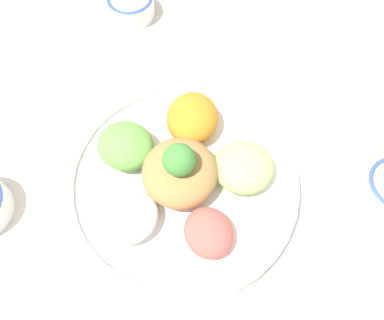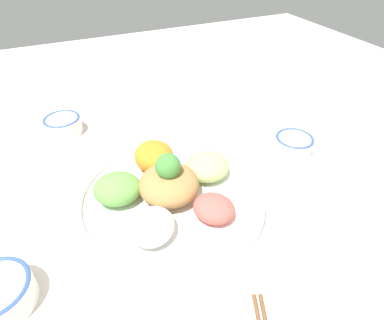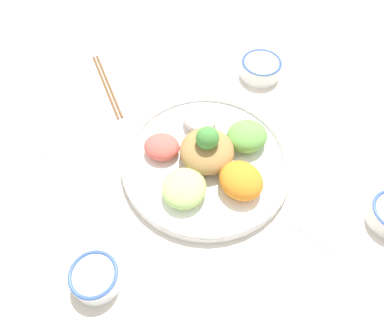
{
  "view_description": "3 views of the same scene",
  "coord_description": "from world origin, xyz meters",
  "px_view_note": "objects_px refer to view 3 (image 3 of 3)",
  "views": [
    {
      "loc": [
        -0.06,
        0.18,
        0.58
      ],
      "look_at": [
        -0.02,
        -0.08,
        0.02
      ],
      "focal_mm": 35.0,
      "sensor_mm": 36.0,
      "label": 1
    },
    {
      "loc": [
        0.14,
        0.4,
        0.48
      ],
      "look_at": [
        -0.06,
        -0.04,
        0.1
      ],
      "focal_mm": 30.0,
      "sensor_mm": 36.0,
      "label": 2
    },
    {
      "loc": [
        -0.36,
        -0.34,
        0.72
      ],
      "look_at": [
        -0.04,
        -0.02,
        0.03
      ],
      "focal_mm": 35.0,
      "sensor_mm": 36.0,
      "label": 3
    }
  ],
  "objects_px": {
    "chopsticks_pair_near": "(107,85)",
    "serving_spoon_main": "(42,154)",
    "salad_platter": "(208,158)",
    "rice_bowl_blue": "(261,68)",
    "sauce_bowl_red": "(95,277)",
    "serving_spoon_extra": "(329,247)"
  },
  "relations": [
    {
      "from": "chopsticks_pair_near",
      "to": "serving_spoon_main",
      "type": "distance_m",
      "value": 0.25
    },
    {
      "from": "chopsticks_pair_near",
      "to": "serving_spoon_main",
      "type": "relative_size",
      "value": 1.84
    },
    {
      "from": "salad_platter",
      "to": "serving_spoon_main",
      "type": "relative_size",
      "value": 3.04
    },
    {
      "from": "rice_bowl_blue",
      "to": "salad_platter",
      "type": "bearing_deg",
      "value": -162.7
    },
    {
      "from": "salad_platter",
      "to": "chopsticks_pair_near",
      "type": "bearing_deg",
      "value": 90.67
    },
    {
      "from": "chopsticks_pair_near",
      "to": "salad_platter",
      "type": "bearing_deg",
      "value": -156.42
    },
    {
      "from": "salad_platter",
      "to": "sauce_bowl_red",
      "type": "distance_m",
      "value": 0.34
    },
    {
      "from": "chopsticks_pair_near",
      "to": "serving_spoon_extra",
      "type": "height_order",
      "value": "chopsticks_pair_near"
    },
    {
      "from": "sauce_bowl_red",
      "to": "serving_spoon_extra",
      "type": "bearing_deg",
      "value": -37.22
    },
    {
      "from": "rice_bowl_blue",
      "to": "serving_spoon_extra",
      "type": "bearing_deg",
      "value": -125.36
    },
    {
      "from": "rice_bowl_blue",
      "to": "chopsticks_pair_near",
      "type": "bearing_deg",
      "value": 140.15
    },
    {
      "from": "salad_platter",
      "to": "serving_spoon_main",
      "type": "xyz_separation_m",
      "value": [
        -0.25,
        0.29,
        -0.03
      ]
    },
    {
      "from": "serving_spoon_extra",
      "to": "chopsticks_pair_near",
      "type": "bearing_deg",
      "value": -1.26
    },
    {
      "from": "rice_bowl_blue",
      "to": "serving_spoon_extra",
      "type": "height_order",
      "value": "rice_bowl_blue"
    },
    {
      "from": "rice_bowl_blue",
      "to": "serving_spoon_extra",
      "type": "distance_m",
      "value": 0.5
    },
    {
      "from": "salad_platter",
      "to": "rice_bowl_blue",
      "type": "height_order",
      "value": "salad_platter"
    },
    {
      "from": "salad_platter",
      "to": "serving_spoon_main",
      "type": "bearing_deg",
      "value": 130.27
    },
    {
      "from": "sauce_bowl_red",
      "to": "serving_spoon_extra",
      "type": "xyz_separation_m",
      "value": [
        0.36,
        -0.28,
        -0.02
      ]
    },
    {
      "from": "serving_spoon_main",
      "to": "serving_spoon_extra",
      "type": "height_order",
      "value": "same"
    },
    {
      "from": "salad_platter",
      "to": "sauce_bowl_red",
      "type": "relative_size",
      "value": 4.2
    },
    {
      "from": "salad_platter",
      "to": "serving_spoon_extra",
      "type": "relative_size",
      "value": 2.87
    },
    {
      "from": "salad_platter",
      "to": "chopsticks_pair_near",
      "type": "relative_size",
      "value": 1.66
    }
  ]
}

